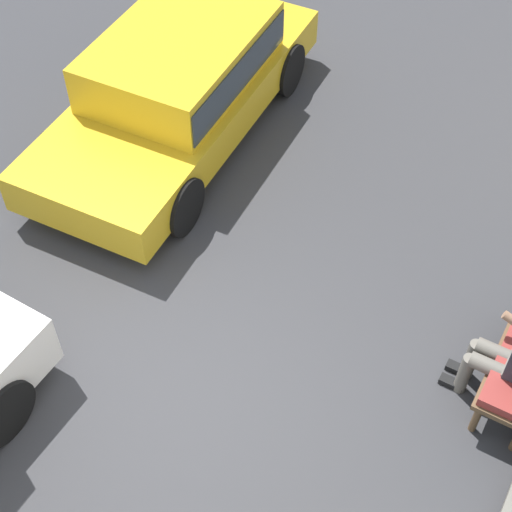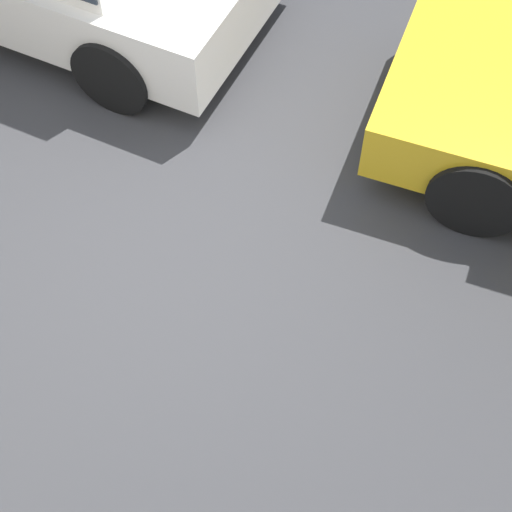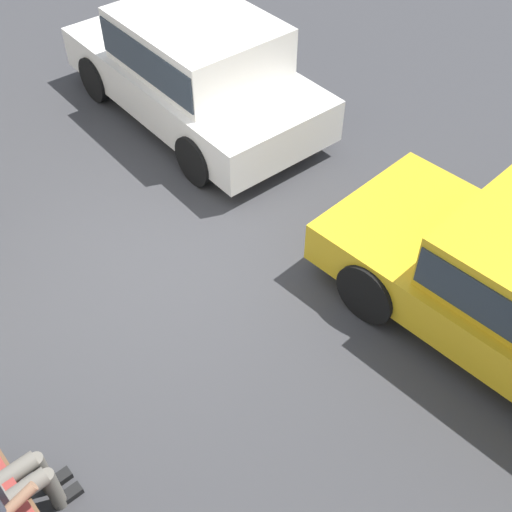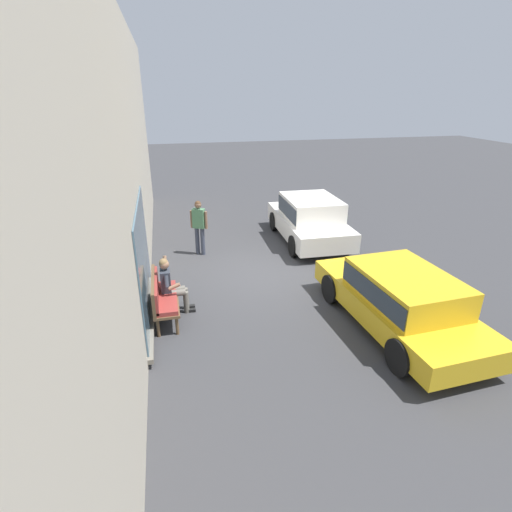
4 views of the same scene
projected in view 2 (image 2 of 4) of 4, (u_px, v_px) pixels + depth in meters
ground_plane at (157, 246)px, 5.71m from camera, size 60.00×60.00×0.00m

